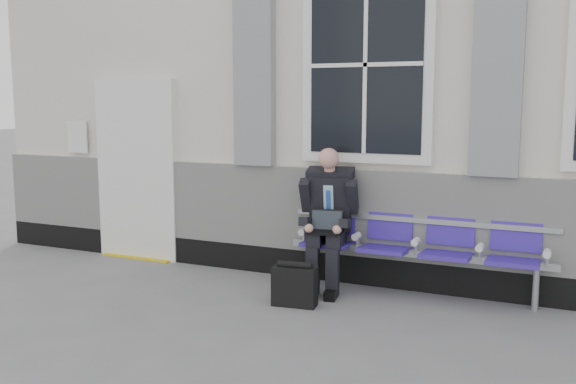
% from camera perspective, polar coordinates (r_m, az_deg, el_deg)
% --- Properties ---
extents(bench, '(2.60, 0.47, 0.91)m').
position_cam_1_polar(bench, '(6.40, 11.43, -4.20)').
color(bench, '#9EA0A3').
rests_on(bench, ground).
extents(businessman, '(0.61, 0.82, 1.43)m').
position_cam_1_polar(businessman, '(6.47, 3.61, -1.90)').
color(businessman, black).
rests_on(businessman, ground).
extents(briefcase, '(0.43, 0.22, 0.42)m').
position_cam_1_polar(briefcase, '(6.03, 0.59, -8.30)').
color(briefcase, black).
rests_on(briefcase, ground).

